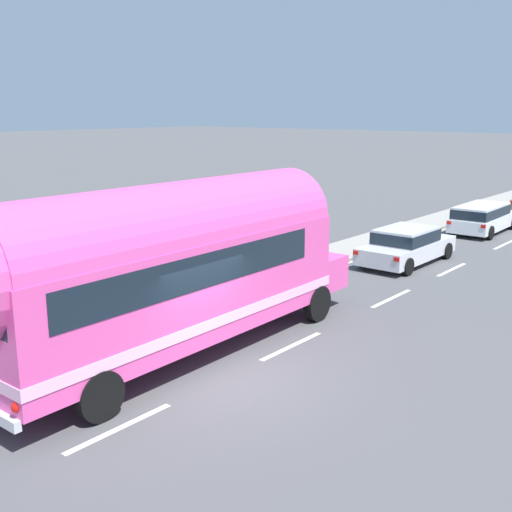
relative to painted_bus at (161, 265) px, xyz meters
The scene contains 6 objects.
ground_plane 2.87m from the painted_bus, ahead, with size 300.00×300.00×0.00m, color #4C4C4F.
lane_markings 13.38m from the painted_bus, 93.13° to the left, with size 3.59×80.00×0.01m.
sidewalk_slab 10.70m from the painted_bus, 105.43° to the left, with size 2.08×90.00×0.15m, color gray.
painted_bus is the anchor object (origin of this frame).
car_lead 12.42m from the painted_bus, 90.19° to the left, with size 2.01×4.77×1.37m.
car_second 20.19m from the painted_bus, 90.07° to the left, with size 1.99×4.72×1.37m.
Camera 1 is at (8.61, -9.26, 5.70)m, focal length 44.07 mm.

